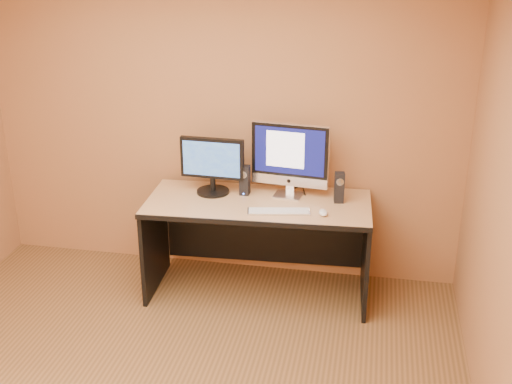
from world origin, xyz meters
TOP-DOWN VIEW (x-y plane):
  - walls at (0.00, 0.00)m, footprint 4.00×4.00m
  - desk at (0.40, 1.56)m, footprint 1.79×0.86m
  - imac at (0.61, 1.73)m, footprint 0.65×0.30m
  - second_monitor at (0.00, 1.68)m, footprint 0.54×0.29m
  - speaker_left at (0.26, 1.69)m, footprint 0.08×0.08m
  - speaker_right at (1.02, 1.68)m, footprint 0.09×0.09m
  - keyboard at (0.59, 1.38)m, footprint 0.49×0.21m
  - mouse at (0.92, 1.40)m, footprint 0.09×0.12m
  - cable_a at (0.72, 1.87)m, footprint 0.06×0.24m
  - cable_b at (0.62, 1.86)m, footprint 0.11×0.17m

SIDE VIEW (x-z plane):
  - desk at x=0.40m, z-range 0.00..0.81m
  - cable_a at x=0.72m, z-range 0.81..0.82m
  - cable_b at x=0.62m, z-range 0.81..0.82m
  - keyboard at x=0.59m, z-range 0.81..0.83m
  - mouse at x=0.92m, z-range 0.81..0.85m
  - speaker_left at x=0.26m, z-range 0.81..1.05m
  - speaker_right at x=1.02m, z-range 0.81..1.05m
  - second_monitor at x=0.00m, z-range 0.81..1.27m
  - imac at x=0.61m, z-range 0.81..1.41m
  - walls at x=0.00m, z-range 0.00..2.60m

